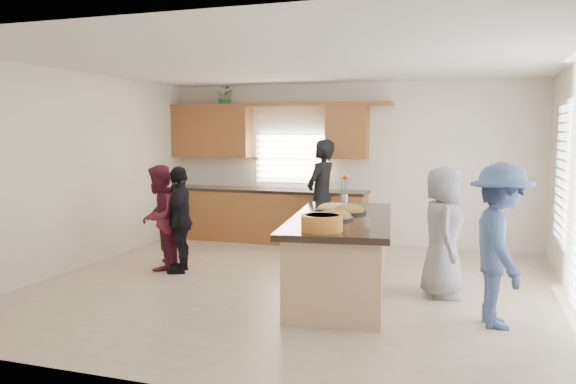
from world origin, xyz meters
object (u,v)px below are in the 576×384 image
(woman_left_front, at_px, (180,219))
(woman_right_back, at_px, (500,245))
(island, at_px, (341,257))
(woman_left_back, at_px, (321,195))
(woman_left_mid, at_px, (159,217))
(salad_bowl, at_px, (322,222))
(woman_right_front, at_px, (443,232))

(woman_left_front, distance_m, woman_right_back, 4.25)
(island, xyz_separation_m, woman_left_back, (-0.88, 2.40, 0.46))
(woman_left_front, bearing_deg, woman_left_mid, -115.56)
(island, xyz_separation_m, woman_left_mid, (-2.74, 0.43, 0.29))
(salad_bowl, distance_m, woman_left_mid, 3.17)
(island, xyz_separation_m, woman_right_back, (1.75, -0.60, 0.37))
(salad_bowl, relative_size, woman_right_front, 0.27)
(woman_left_mid, xyz_separation_m, woman_right_front, (3.90, -0.13, 0.03))
(woman_right_back, xyz_separation_m, woman_right_front, (-0.59, 0.89, -0.05))
(woman_left_front, xyz_separation_m, woman_right_back, (4.13, -0.98, 0.09))
(island, relative_size, salad_bowl, 6.68)
(island, relative_size, woman_right_front, 1.82)
(woman_left_back, relative_size, woman_left_front, 1.24)
(woman_left_back, relative_size, woman_left_mid, 1.23)
(woman_left_back, xyz_separation_m, woman_right_back, (2.63, -2.99, -0.09))
(woman_left_mid, xyz_separation_m, woman_right_back, (4.49, -1.03, 0.08))
(woman_left_mid, height_order, woman_right_front, woman_right_front)
(woman_left_back, bearing_deg, salad_bowl, 29.44)
(island, height_order, woman_right_front, woman_right_front)
(salad_bowl, relative_size, woman_left_mid, 0.28)
(island, relative_size, woman_left_front, 1.91)
(woman_right_back, bearing_deg, woman_left_front, 66.71)
(woman_right_front, bearing_deg, woman_left_front, 81.43)
(woman_left_front, bearing_deg, woman_right_front, 71.03)
(woman_right_front, bearing_deg, woman_left_mid, 80.82)
(woman_left_mid, relative_size, woman_right_front, 0.96)
(salad_bowl, height_order, woman_left_front, woman_left_front)
(woman_left_front, relative_size, woman_right_back, 0.90)
(island, height_order, woman_left_front, woman_left_front)
(salad_bowl, distance_m, woman_left_back, 3.58)
(salad_bowl, relative_size, woman_left_back, 0.23)
(island, distance_m, woman_left_back, 2.60)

